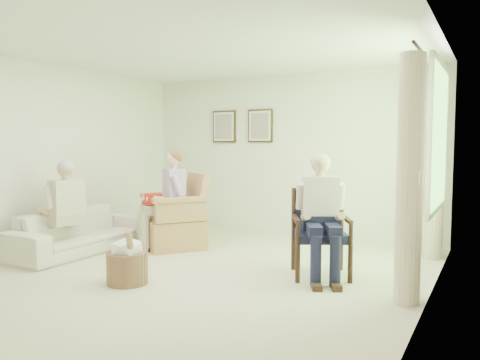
{
  "coord_description": "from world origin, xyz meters",
  "views": [
    {
      "loc": [
        3.03,
        -4.3,
        1.49
      ],
      "look_at": [
        0.33,
        0.6,
        1.05
      ],
      "focal_mm": 35.0,
      "sensor_mm": 36.0,
      "label": 1
    }
  ],
  "objects_px": {
    "red_hat": "(153,199)",
    "sofa": "(79,231)",
    "wood_armchair": "(323,229)",
    "person_sofa": "(62,204)",
    "person_dark": "(319,207)",
    "wicker_armchair": "(175,224)",
    "person_wicker": "(169,193)",
    "hatbox": "(127,261)"
  },
  "relations": [
    {
      "from": "red_hat",
      "to": "sofa",
      "type": "bearing_deg",
      "value": -142.01
    },
    {
      "from": "wood_armchair",
      "to": "person_sofa",
      "type": "distance_m",
      "value": 3.39
    },
    {
      "from": "sofa",
      "to": "person_sofa",
      "type": "height_order",
      "value": "person_sofa"
    },
    {
      "from": "person_dark",
      "to": "person_sofa",
      "type": "xyz_separation_m",
      "value": [
        -3.28,
        -0.68,
        -0.09
      ]
    },
    {
      "from": "wood_armchair",
      "to": "red_hat",
      "type": "distance_m",
      "value": 2.5
    },
    {
      "from": "person_dark",
      "to": "sofa",
      "type": "bearing_deg",
      "value": 159.7
    },
    {
      "from": "wicker_armchair",
      "to": "red_hat",
      "type": "bearing_deg",
      "value": -81.05
    },
    {
      "from": "person_wicker",
      "to": "person_sofa",
      "type": "xyz_separation_m",
      "value": [
        -0.95,
        -1.04,
        -0.1
      ]
    },
    {
      "from": "person_wicker",
      "to": "hatbox",
      "type": "xyz_separation_m",
      "value": [
        0.63,
        -1.55,
        -0.55
      ]
    },
    {
      "from": "wood_armchair",
      "to": "person_sofa",
      "type": "xyz_separation_m",
      "value": [
        -3.28,
        -0.83,
        0.18
      ]
    },
    {
      "from": "person_dark",
      "to": "person_sofa",
      "type": "height_order",
      "value": "person_dark"
    },
    {
      "from": "wicker_armchair",
      "to": "person_wicker",
      "type": "bearing_deg",
      "value": -52.53
    },
    {
      "from": "wood_armchair",
      "to": "red_hat",
      "type": "bearing_deg",
      "value": 151.39
    },
    {
      "from": "red_hat",
      "to": "wicker_armchair",
      "type": "bearing_deg",
      "value": 61.48
    },
    {
      "from": "person_wicker",
      "to": "red_hat",
      "type": "distance_m",
      "value": 0.24
    },
    {
      "from": "person_sofa",
      "to": "red_hat",
      "type": "relative_size",
      "value": 3.87
    },
    {
      "from": "red_hat",
      "to": "person_sofa",
      "type": "bearing_deg",
      "value": -131.73
    },
    {
      "from": "wicker_armchair",
      "to": "person_dark",
      "type": "xyz_separation_m",
      "value": [
        2.33,
        -0.5,
        0.45
      ]
    },
    {
      "from": "sofa",
      "to": "red_hat",
      "type": "bearing_deg",
      "value": -52.01
    },
    {
      "from": "person_dark",
      "to": "wood_armchair",
      "type": "bearing_deg",
      "value": 62.61
    },
    {
      "from": "sofa",
      "to": "person_dark",
      "type": "distance_m",
      "value": 3.35
    },
    {
      "from": "person_wicker",
      "to": "person_dark",
      "type": "height_order",
      "value": "person_wicker"
    },
    {
      "from": "wicker_armchair",
      "to": "wood_armchair",
      "type": "bearing_deg",
      "value": 29.08
    },
    {
      "from": "wicker_armchair",
      "to": "hatbox",
      "type": "relative_size",
      "value": 1.67
    },
    {
      "from": "person_dark",
      "to": "wicker_armchair",
      "type": "bearing_deg",
      "value": 140.49
    },
    {
      "from": "wicker_armchair",
      "to": "sofa",
      "type": "distance_m",
      "value": 1.32
    },
    {
      "from": "sofa",
      "to": "person_dark",
      "type": "height_order",
      "value": "person_dark"
    },
    {
      "from": "wicker_armchair",
      "to": "sofa",
      "type": "relative_size",
      "value": 0.54
    },
    {
      "from": "sofa",
      "to": "wood_armchair",
      "type": "bearing_deg",
      "value": -80.23
    },
    {
      "from": "person_wicker",
      "to": "person_sofa",
      "type": "bearing_deg",
      "value": -94.97
    },
    {
      "from": "wood_armchair",
      "to": "sofa",
      "type": "height_order",
      "value": "wood_armchair"
    },
    {
      "from": "red_hat",
      "to": "hatbox",
      "type": "distance_m",
      "value": 1.67
    },
    {
      "from": "person_sofa",
      "to": "hatbox",
      "type": "distance_m",
      "value": 1.72
    },
    {
      "from": "person_wicker",
      "to": "red_hat",
      "type": "xyz_separation_m",
      "value": [
        -0.16,
        -0.15,
        -0.09
      ]
    },
    {
      "from": "person_wicker",
      "to": "red_hat",
      "type": "bearing_deg",
      "value": -98.79
    },
    {
      "from": "hatbox",
      "to": "red_hat",
      "type": "bearing_deg",
      "value": 119.37
    },
    {
      "from": "person_dark",
      "to": "hatbox",
      "type": "distance_m",
      "value": 2.15
    },
    {
      "from": "wood_armchair",
      "to": "hatbox",
      "type": "height_order",
      "value": "wood_armchair"
    },
    {
      "from": "wood_armchair",
      "to": "person_sofa",
      "type": "relative_size",
      "value": 0.76
    },
    {
      "from": "wood_armchair",
      "to": "person_wicker",
      "type": "height_order",
      "value": "person_wicker"
    },
    {
      "from": "person_dark",
      "to": "person_sofa",
      "type": "bearing_deg",
      "value": 164.28
    },
    {
      "from": "wood_armchair",
      "to": "red_hat",
      "type": "height_order",
      "value": "wood_armchair"
    }
  ]
}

